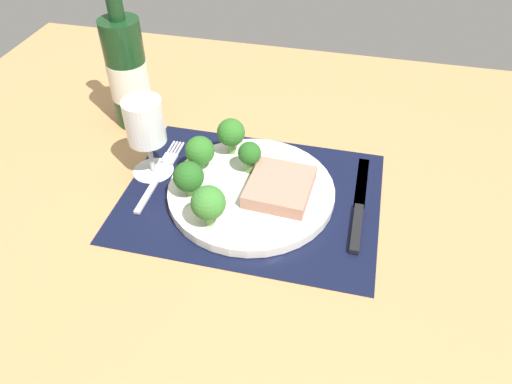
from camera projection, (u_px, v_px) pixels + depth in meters
ground_plane at (251, 203)px, 80.45cm from camera, size 140.00×110.00×3.00cm
placemat at (251, 196)px, 79.35cm from camera, size 41.37×31.56×0.30cm
plate at (251, 191)px, 78.71cm from camera, size 26.96×26.96×1.60cm
steak at (279, 189)px, 76.27cm from camera, size 10.35×11.35×2.26cm
broccoli_front_edge at (189, 177)px, 74.81cm from camera, size 4.82×4.82×5.93cm
broccoli_near_steak at (208, 203)px, 69.44cm from camera, size 5.11×5.11×6.77cm
broccoli_near_fork at (200, 151)px, 79.98cm from camera, size 4.91×4.91×5.83cm
broccoli_back_left at (231, 133)px, 82.41cm from camera, size 4.81×4.81×6.63cm
broccoli_center at (250, 154)px, 79.21cm from camera, size 3.84×3.84×5.52cm
fork at (160, 174)px, 82.92cm from camera, size 2.40×19.20×0.50cm
knife at (359, 208)px, 76.45cm from camera, size 1.80×23.00×0.80cm
wine_bottle at (128, 72)px, 88.65cm from camera, size 7.36×7.36×30.49cm
wine_glass at (145, 127)px, 78.08cm from camera, size 7.01×7.01×14.04cm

